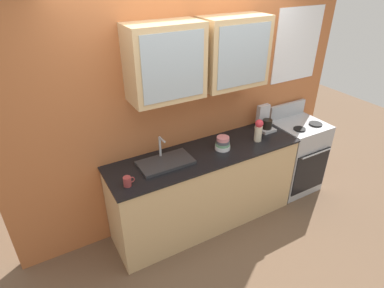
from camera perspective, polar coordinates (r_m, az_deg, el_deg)
The scene contains 9 objects.
ground_plane at distance 3.90m, azimuth 2.18°, elevation -13.34°, with size 10.00×10.00×0.00m, color brown.
back_wall_unit at distance 3.35m, azimuth 0.10°, elevation 7.78°, with size 3.87×0.44×2.52m.
counter at distance 3.60m, azimuth 2.33°, elevation -7.92°, with size 2.10×0.60×0.93m.
stove_range at distance 4.36m, azimuth 17.84°, elevation -2.00°, with size 0.60×0.59×1.11m.
sink_faucet at distance 3.16m, azimuth -4.73°, elevation -3.17°, with size 0.54×0.29×0.25m.
bowl_stack at distance 3.39m, azimuth 5.48°, elevation 0.10°, with size 0.16×0.16×0.14m.
vase at distance 3.57m, azimuth 11.73°, elevation 2.48°, with size 0.09×0.09×0.26m.
cup_near_sink at distance 2.90m, azimuth -11.37°, elevation -6.52°, with size 0.11×0.07×0.09m.
coffee_maker at distance 3.85m, azimuth 12.77°, elevation 4.05°, with size 0.17×0.20×0.29m.
Camera 1 is at (-1.53, -2.40, 2.67)m, focal length 30.04 mm.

